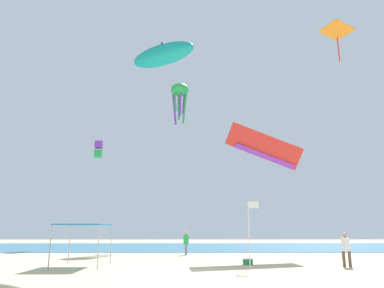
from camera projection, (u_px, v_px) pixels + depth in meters
ground at (191, 276)px, 16.73m from camera, size 110.00×110.00×0.10m
ocean_strip at (189, 247)px, 42.33m from camera, size 110.00×21.38×0.03m
canopy_tent at (84, 226)px, 21.11m from camera, size 2.63×3.29×2.34m
person_near_tent at (346, 247)px, 20.60m from camera, size 0.44×0.44×1.86m
person_central at (186, 241)px, 29.71m from camera, size 0.44×0.49×1.85m
banner_flag at (250, 228)px, 19.84m from camera, size 0.61×0.06×3.53m
cooler_box at (248, 262)px, 21.54m from camera, size 0.57×0.37×0.35m
kite_octopus_green at (180, 92)px, 47.71m from camera, size 3.26×3.26×5.48m
kite_inflatable_teal at (162, 55)px, 31.84m from camera, size 6.33×4.91×2.29m
kite_box_purple at (99, 149)px, 45.00m from camera, size 1.05×1.09×2.01m
kite_parafoil_red at (264, 147)px, 29.86m from camera, size 6.42×1.48×3.90m
kite_diamond_orange at (337, 32)px, 27.45m from camera, size 2.41×2.43×2.75m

